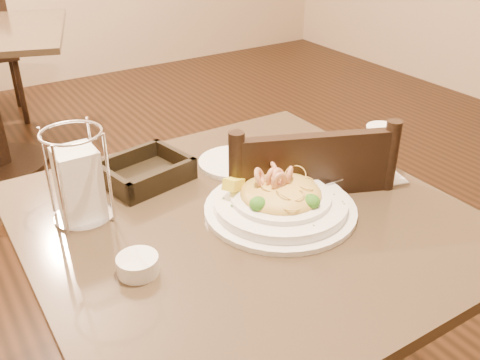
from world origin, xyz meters
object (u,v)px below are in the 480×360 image
dining_chair_near (293,252)px  drink_glass (379,152)px  butter_ramekin (138,265)px  main_table (244,301)px  pasta_bowl (280,200)px  side_plate (234,162)px  bread_basket (145,173)px  napkin_caddy (79,182)px

dining_chair_near → drink_glass: dining_chair_near is taller
drink_glass → butter_ramekin: 0.65m
main_table → pasta_bowl: 0.28m
pasta_bowl → drink_glass: (0.30, 0.01, 0.03)m
main_table → drink_glass: drink_glass is taller
drink_glass → dining_chair_near: bearing=135.6°
main_table → side_plate: 0.35m
pasta_bowl → side_plate: bearing=81.8°
main_table → dining_chair_near: size_ratio=0.97×
pasta_bowl → bread_basket: (-0.19, 0.29, -0.01)m
napkin_caddy → butter_ramekin: size_ratio=2.62×
drink_glass → butter_ramekin: drink_glass is taller
dining_chair_near → napkin_caddy: bearing=15.3°
main_table → drink_glass: size_ratio=6.29×
pasta_bowl → drink_glass: size_ratio=2.60×
napkin_caddy → bread_basket: bearing=24.3°
drink_glass → side_plate: size_ratio=0.78×
dining_chair_near → side_plate: 0.31m
side_plate → butter_ramekin: size_ratio=2.35×
dining_chair_near → drink_glass: (0.14, -0.14, 0.33)m
main_table → napkin_caddy: size_ratio=4.40×
bread_basket → side_plate: bread_basket is taller
pasta_bowl → bread_basket: size_ratio=1.66×
bread_basket → side_plate: bearing=-11.0°
dining_chair_near → drink_glass: bearing=158.2°
main_table → dining_chair_near: (0.24, 0.12, -0.02)m
drink_glass → side_plate: (-0.26, 0.24, -0.06)m
butter_ramekin → napkin_caddy: bearing=95.6°
bread_basket → napkin_caddy: size_ratio=1.09×
drink_glass → napkin_caddy: size_ratio=0.70×
main_table → dining_chair_near: dining_chair_near is taller
bread_basket → side_plate: size_ratio=1.22×
bread_basket → napkin_caddy: (-0.18, -0.08, 0.07)m
pasta_bowl → drink_glass: drink_glass is taller
drink_glass → butter_ramekin: bearing=-176.9°
dining_chair_near → side_plate: size_ratio=5.07×
main_table → napkin_caddy: bearing=148.1°
pasta_bowl → dining_chair_near: bearing=41.4°
main_table → napkin_caddy: 0.48m
dining_chair_near → butter_ramekin: 0.60m
dining_chair_near → butter_ramekin: size_ratio=11.91×
dining_chair_near → pasta_bowl: dining_chair_near is taller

